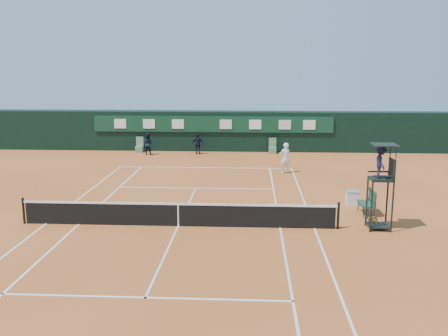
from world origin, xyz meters
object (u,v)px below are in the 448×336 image
Objects in this scene: umpire_chair at (381,169)px; tennis_net at (178,214)px; cooler at (352,198)px; player at (285,158)px; player_bench at (369,201)px.

tennis_net is at bearing -179.33° from umpire_chair.
umpire_chair is 5.30× the size of cooler.
umpire_chair is 1.85× the size of player.
umpire_chair is at bearing 84.59° from player.
player_bench is 1.86× the size of cooler.
tennis_net is 3.77× the size of umpire_chair.
player is (-3.01, 10.48, -1.53)m from umpire_chair.
umpire_chair reaches higher than player.
tennis_net is 8.51m from cooler.
player reaches higher than player_bench.
player_bench is at bearing 14.81° from tennis_net.
umpire_chair is (7.99, 0.09, 1.95)m from tennis_net.
umpire_chair is at bearing -84.92° from cooler.
player_bench is at bearing 87.40° from umpire_chair.
cooler is (7.68, 3.66, -0.18)m from tennis_net.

